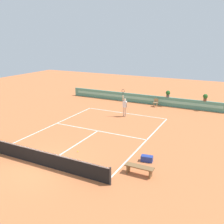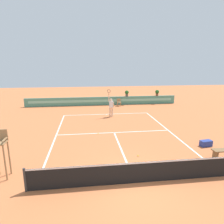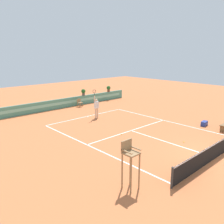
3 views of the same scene
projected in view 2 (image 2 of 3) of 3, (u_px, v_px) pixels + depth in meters
The scene contains 12 objects.
ground_plane at pixel (115, 134), 14.30m from camera, with size 60.00×60.00×0.00m, color #C66B3D.
court_lines at pixel (114, 131), 14.99m from camera, with size 8.32×11.94×0.01m.
net at pixel (136, 172), 8.40m from camera, with size 8.92×0.10×1.00m.
back_wall_barrier at pixel (103, 101), 24.19m from camera, with size 18.00×0.21×1.00m.
umpire_chair at pixel (0, 148), 8.70m from camera, with size 0.60×0.60×2.14m.
ball_kid_chair at pixel (119, 102), 23.73m from camera, with size 0.44×0.44×0.85m.
gear_bag at pixel (206, 143), 12.27m from camera, with size 0.70×0.36×0.36m, color navy.
tennis_player at pixel (111, 106), 18.80m from camera, with size 0.62×0.25×2.58m.
tennis_ball_near_baseline at pixel (98, 133), 14.40m from camera, with size 0.07×0.07×0.07m, color #CCE033.
tennis_ball_mid_court at pixel (138, 156), 10.96m from camera, with size 0.07×0.07×0.07m, color #CCE033.
potted_plant_right at pixel (127, 93), 24.35m from camera, with size 0.48×0.48×0.72m.
potted_plant_far_right at pixel (157, 92), 24.83m from camera, with size 0.48×0.48×0.72m.
Camera 2 is at (-1.95, -7.38, 4.93)m, focal length 32.35 mm.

